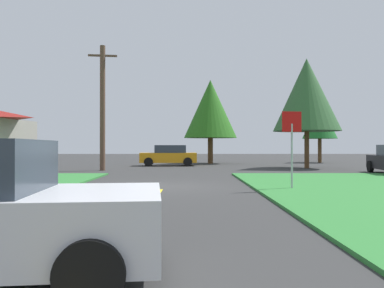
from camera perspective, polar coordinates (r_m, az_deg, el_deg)
The scene contains 8 objects.
ground_plane at distance 14.52m, azimuth -4.55°, elevation -6.43°, with size 120.00×120.00×0.00m, color #323232.
lane_stripe_center at distance 6.67m, azimuth -9.67°, elevation -13.67°, with size 0.20×14.00×0.01m, color yellow.
stop_sign at distance 13.70m, azimuth 14.85°, elevation 1.29°, with size 0.71×0.15×2.76m.
car_approaching_junction at distance 29.61m, azimuth -3.53°, elevation -1.75°, with size 4.46×2.17×1.62m.
utility_pole_mid at distance 24.59m, azimuth -13.36°, elevation 5.53°, with size 1.80×0.33×7.90m.
oak_tree_left at distance 37.42m, azimuth 18.73°, elevation 3.44°, with size 3.19×3.19×5.76m.
pine_tree_center at distance 33.58m, azimuth 2.79°, elevation 5.30°, with size 4.68×4.68×7.42m.
oak_tree_right at distance 27.72m, azimuth 16.95°, elevation 7.12°, with size 4.62×4.62×7.68m.
Camera 1 is at (1.04, -14.40, 1.55)m, focal length 35.29 mm.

